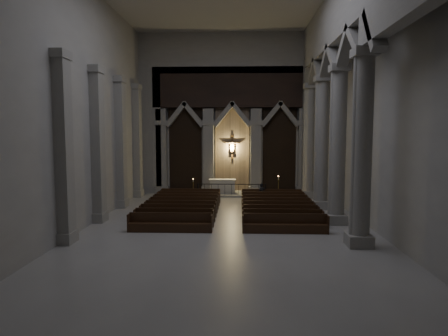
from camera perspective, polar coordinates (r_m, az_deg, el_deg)
name	(u,v)px	position (r m, az deg, el deg)	size (l,w,h in m)	color
room	(228,69)	(19.04, 0.54, 13.95)	(24.00, 24.10, 12.00)	#9A9892
sanctuary_wall	(232,106)	(30.42, 1.18, 8.86)	(14.00, 0.77, 12.00)	gray
right_arcade	(340,68)	(20.97, 16.30, 13.56)	(1.00, 24.00, 12.00)	gray
left_pilasters	(110,146)	(23.50, -15.92, 3.08)	(0.60, 13.00, 8.03)	gray
sanctuary_step	(232,194)	(29.79, 1.12, -3.69)	(8.50, 2.60, 0.15)	gray
altar	(223,186)	(29.71, -0.21, -2.57)	(1.99, 0.80, 1.01)	beige
altar_rail	(232,188)	(28.72, 1.09, -2.88)	(4.95, 0.09, 0.97)	black
candle_stand_left	(193,192)	(28.95, -4.42, -3.40)	(0.22, 0.22, 1.31)	olive
candle_stand_right	(278,192)	(28.32, 7.75, -3.46)	(0.27, 0.27, 1.62)	olive
pews	(229,210)	(22.73, 0.78, -5.98)	(9.39, 8.29, 0.89)	black
worshipper	(262,193)	(26.47, 5.42, -3.60)	(0.47, 0.31, 1.29)	black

